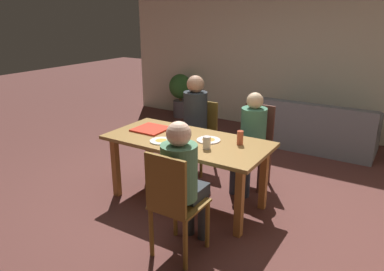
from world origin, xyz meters
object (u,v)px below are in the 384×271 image
object	(u,v)px
person_0	(183,176)
drinking_glass_1	(240,138)
pizza_box_0	(151,129)
potted_plant	(180,91)
person_1	(193,117)
plate_0	(208,140)
plate_1	(161,141)
dining_table	(187,147)
person_2	(251,134)
chair_2	(255,142)
chair_0	(173,202)
couch	(314,130)
chair_1	(199,131)
drinking_glass_0	(207,143)

from	to	relation	value
person_0	drinking_glass_1	size ratio (longest dim) A/B	8.40
pizza_box_0	potted_plant	size ratio (longest dim) A/B	0.41
person_1	plate_0	distance (m)	0.91
plate_1	dining_table	bearing A→B (deg)	47.41
person_1	person_2	size ratio (longest dim) A/B	1.10
chair_2	plate_0	world-z (taller)	chair_2
chair_0	plate_1	size ratio (longest dim) A/B	4.02
chair_0	chair_2	distance (m)	1.76
plate_1	person_2	bearing A→B (deg)	55.65
chair_0	drinking_glass_1	size ratio (longest dim) A/B	6.80
plate_0	couch	distance (m)	2.54
person_2	potted_plant	distance (m)	3.29
plate_1	couch	size ratio (longest dim) A/B	0.13
chair_1	plate_0	distance (m)	1.05
plate_1	potted_plant	size ratio (longest dim) A/B	0.28
plate_0	potted_plant	distance (m)	3.60
pizza_box_0	person_2	bearing A→B (deg)	34.32
chair_0	pizza_box_0	bearing A→B (deg)	135.63
chair_1	drinking_glass_1	size ratio (longest dim) A/B	6.32
person_1	chair_2	size ratio (longest dim) A/B	1.30
chair_1	drinking_glass_1	bearing A→B (deg)	-38.67
person_1	plate_1	xyz separation A→B (m)	(0.20, -0.97, 0.00)
chair_0	pizza_box_0	size ratio (longest dim) A/B	2.76
drinking_glass_0	couch	size ratio (longest dim) A/B	0.07
pizza_box_0	plate_1	xyz separation A→B (m)	(0.34, -0.26, -0.00)
chair_2	pizza_box_0	size ratio (longest dim) A/B	2.76
person_1	couch	world-z (taller)	person_1
pizza_box_0	drinking_glass_1	world-z (taller)	drinking_glass_1
dining_table	potted_plant	bearing A→B (deg)	124.90
chair_1	person_2	xyz separation A→B (m)	(0.83, -0.20, 0.16)
person_0	chair_1	bearing A→B (deg)	116.62
chair_0	drinking_glass_1	bearing A→B (deg)	83.72
plate_0	drinking_glass_1	distance (m)	0.34
drinking_glass_0	couch	world-z (taller)	drinking_glass_0
dining_table	person_2	size ratio (longest dim) A/B	1.52
drinking_glass_0	plate_1	bearing A→B (deg)	-172.07
potted_plant	plate_0	bearing A→B (deg)	-51.51
chair_1	pizza_box_0	bearing A→B (deg)	-99.08
person_1	chair_1	bearing A→B (deg)	90.00
dining_table	chair_2	distance (m)	0.98
person_0	drinking_glass_1	xyz separation A→B (m)	(0.11, 0.90, 0.10)
dining_table	chair_0	bearing A→B (deg)	-64.00
plate_1	couch	distance (m)	2.92
plate_1	drinking_glass_1	world-z (taller)	drinking_glass_1
couch	potted_plant	world-z (taller)	potted_plant
person_0	plate_1	distance (m)	0.83
pizza_box_0	chair_0	bearing A→B (deg)	-44.37
dining_table	person_1	world-z (taller)	person_1
chair_0	person_0	xyz separation A→B (m)	(-0.00, 0.15, 0.18)
chair_2	couch	size ratio (longest dim) A/B	0.54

